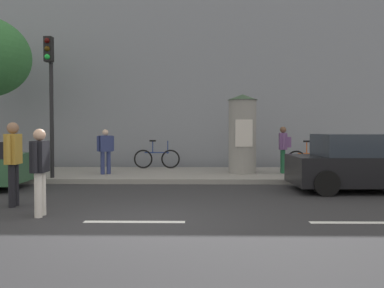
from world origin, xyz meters
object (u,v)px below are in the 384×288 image
(pedestrian_near_pole, at_px, (284,146))
(bicycle_leaning, at_px, (311,160))
(pedestrian_in_red_top, at_px, (105,148))
(parked_car_dark, at_px, (367,164))
(bicycle_upright, at_px, (157,158))
(traffic_light, at_px, (50,84))
(pedestrian_tallest, at_px, (12,156))
(poster_column, at_px, (242,133))
(pedestrian_in_light_jacket, at_px, (40,165))

(pedestrian_near_pole, height_order, bicycle_leaning, pedestrian_near_pole)
(pedestrian_in_red_top, xyz_separation_m, parked_car_dark, (7.63, -2.66, -0.31))
(bicycle_leaning, height_order, bicycle_upright, same)
(traffic_light, height_order, parked_car_dark, traffic_light)
(pedestrian_tallest, height_order, pedestrian_near_pole, pedestrian_tallest)
(pedestrian_tallest, bearing_deg, poster_column, 44.67)
(pedestrian_near_pole, bearing_deg, pedestrian_in_light_jacket, -132.82)
(bicycle_upright, bearing_deg, pedestrian_tallest, -108.59)
(pedestrian_tallest, xyz_separation_m, bicycle_upright, (2.37, 7.03, -0.53))
(poster_column, height_order, pedestrian_near_pole, poster_column)
(bicycle_leaning, xyz_separation_m, bicycle_upright, (-5.73, 0.62, 0.00))
(poster_column, xyz_separation_m, bicycle_leaning, (2.63, 1.00, -0.98))
(poster_column, relative_size, parked_car_dark, 0.65)
(pedestrian_in_light_jacket, distance_m, parked_car_dark, 8.20)
(traffic_light, relative_size, poster_column, 1.59)
(traffic_light, distance_m, poster_column, 6.42)
(traffic_light, height_order, pedestrian_tallest, traffic_light)
(pedestrian_near_pole, relative_size, bicycle_upright, 0.90)
(pedestrian_tallest, xyz_separation_m, bicycle_leaning, (8.10, 6.41, -0.53))
(pedestrian_tallest, bearing_deg, pedestrian_in_red_top, 80.46)
(pedestrian_tallest, distance_m, pedestrian_in_red_top, 5.07)
(pedestrian_in_red_top, bearing_deg, pedestrian_in_light_jacket, -88.75)
(pedestrian_near_pole, bearing_deg, poster_column, 179.64)
(poster_column, xyz_separation_m, parked_car_dark, (3.00, -3.06, -0.79))
(traffic_light, height_order, pedestrian_near_pole, traffic_light)
(poster_column, height_order, pedestrian_tallest, poster_column)
(pedestrian_tallest, bearing_deg, traffic_light, 98.38)
(pedestrian_in_light_jacket, bearing_deg, poster_column, 54.84)
(poster_column, bearing_deg, pedestrian_tallest, -135.33)
(traffic_light, distance_m, bicycle_upright, 5.01)
(bicycle_leaning, height_order, parked_car_dark, parked_car_dark)
(pedestrian_tallest, bearing_deg, pedestrian_near_pole, 38.12)
(pedestrian_near_pole, height_order, bicycle_upright, pedestrian_near_pole)
(traffic_light, bearing_deg, parked_car_dark, -9.26)
(traffic_light, xyz_separation_m, bicycle_leaning, (8.66, 2.59, -2.50))
(pedestrian_tallest, bearing_deg, bicycle_upright, 71.41)
(bicycle_upright, bearing_deg, parked_car_dark, -37.53)
(pedestrian_in_red_top, bearing_deg, parked_car_dark, -19.22)
(pedestrian_in_red_top, relative_size, parked_car_dark, 0.36)
(poster_column, bearing_deg, bicycle_leaning, 20.88)
(bicycle_leaning, bearing_deg, pedestrian_tallest, -141.63)
(traffic_light, height_order, poster_column, traffic_light)
(pedestrian_in_red_top, xyz_separation_m, pedestrian_near_pole, (6.04, 0.40, 0.06))
(traffic_light, xyz_separation_m, pedestrian_in_red_top, (1.40, 1.19, -2.00))
(pedestrian_tallest, relative_size, pedestrian_near_pole, 1.13)
(poster_column, relative_size, bicycle_leaning, 1.52)
(traffic_light, distance_m, pedestrian_in_red_top, 2.72)
(traffic_light, relative_size, bicycle_upright, 2.42)
(poster_column, height_order, pedestrian_in_red_top, poster_column)
(traffic_light, xyz_separation_m, poster_column, (6.03, 1.59, -1.52))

